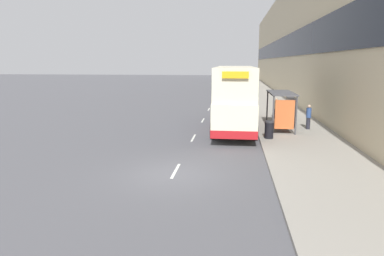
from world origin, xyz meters
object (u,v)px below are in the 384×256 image
object	(u,v)px
car_1	(235,92)
litter_bin	(269,130)
double_decker_bus_near	(235,96)
car_0	(235,80)
pedestrian_1	(309,117)
bus_shelter	(284,104)
pedestrian_at_shelter	(276,108)

from	to	relation	value
car_1	litter_bin	distance (m)	24.87
double_decker_bus_near	car_1	bearing A→B (deg)	89.62
car_0	pedestrian_1	size ratio (longest dim) A/B	2.61
car_1	pedestrian_1	bearing A→B (deg)	-77.29
double_decker_bus_near	pedestrian_1	xyz separation A→B (m)	(5.00, -0.36, -1.30)
bus_shelter	car_0	distance (m)	51.35
double_decker_bus_near	pedestrian_at_shelter	bearing A→B (deg)	48.96
car_1	car_0	bearing A→B (deg)	90.11
bus_shelter	car_0	xyz separation A→B (m)	(-3.21, 51.24, -1.02)
double_decker_bus_near	pedestrian_at_shelter	distance (m)	5.25
pedestrian_at_shelter	car_1	bearing A→B (deg)	100.45
car_1	pedestrian_1	world-z (taller)	pedestrian_1
litter_bin	car_1	bearing A→B (deg)	94.46
pedestrian_at_shelter	pedestrian_1	bearing A→B (deg)	-68.45
car_1	litter_bin	size ratio (longest dim) A/B	3.90
pedestrian_at_shelter	litter_bin	size ratio (longest dim) A/B	1.58
pedestrian_at_shelter	litter_bin	bearing A→B (deg)	-99.64
bus_shelter	litter_bin	size ratio (longest dim) A/B	4.00
bus_shelter	litter_bin	world-z (taller)	bus_shelter
bus_shelter	car_0	bearing A→B (deg)	93.59
bus_shelter	double_decker_bus_near	xyz separation A→B (m)	(-3.30, 0.69, 0.41)
double_decker_bus_near	pedestrian_1	size ratio (longest dim) A/B	6.92
litter_bin	double_decker_bus_near	bearing A→B (deg)	119.86
car_0	pedestrian_at_shelter	xyz separation A→B (m)	(3.26, -46.71, 0.13)
car_1	litter_bin	world-z (taller)	car_1
car_0	double_decker_bus_near	bearing A→B (deg)	-90.09
car_0	litter_bin	xyz separation A→B (m)	(1.99, -54.16, -0.19)
car_0	pedestrian_1	distance (m)	51.14
bus_shelter	double_decker_bus_near	distance (m)	3.39
car_0	car_1	distance (m)	29.37
double_decker_bus_near	car_1	distance (m)	21.23
car_0	pedestrian_at_shelter	bearing A→B (deg)	-86.01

